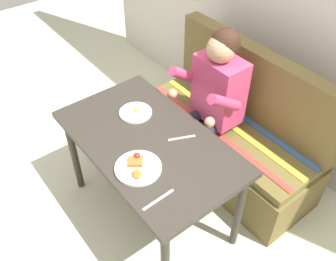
# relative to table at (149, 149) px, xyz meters

# --- Properties ---
(ground_plane) EXTENTS (8.00, 8.00, 0.00)m
(ground_plane) POSITION_rel_table_xyz_m (0.00, 0.00, -0.65)
(ground_plane) COLOR beige
(table) EXTENTS (1.20, 0.70, 0.73)m
(table) POSITION_rel_table_xyz_m (0.00, 0.00, 0.00)
(table) COLOR #312B25
(table) RESTS_ON ground
(couch) EXTENTS (1.44, 0.56, 1.00)m
(couch) POSITION_rel_table_xyz_m (0.00, 0.76, -0.32)
(couch) COLOR brown
(couch) RESTS_ON ground
(person) EXTENTS (0.45, 0.61, 1.21)m
(person) POSITION_rel_table_xyz_m (-0.08, 0.59, 0.09)
(person) COLOR #BB3B64
(person) RESTS_ON ground
(plate_breakfast) EXTENTS (0.26, 0.26, 0.05)m
(plate_breakfast) POSITION_rel_table_xyz_m (0.15, -0.18, 0.09)
(plate_breakfast) COLOR white
(plate_breakfast) RESTS_ON table
(plate_eggs) EXTENTS (0.21, 0.21, 0.04)m
(plate_eggs) POSITION_rel_table_xyz_m (-0.25, 0.08, 0.09)
(plate_eggs) COLOR white
(plate_eggs) RESTS_ON table
(fork) EXTENTS (0.08, 0.16, 0.00)m
(fork) POSITION_rel_table_xyz_m (0.11, 0.17, 0.08)
(fork) COLOR silver
(fork) RESTS_ON table
(knife) EXTENTS (0.02, 0.20, 0.00)m
(knife) POSITION_rel_table_xyz_m (0.40, -0.22, 0.08)
(knife) COLOR silver
(knife) RESTS_ON table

